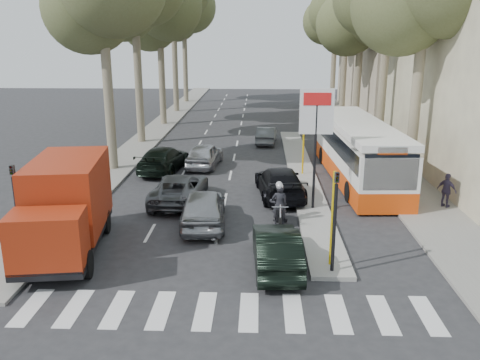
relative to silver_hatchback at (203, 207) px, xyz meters
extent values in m
plane|color=#28282B|center=(1.59, -3.03, -0.79)|extent=(120.00, 120.00, 0.00)
cube|color=gray|center=(10.19, 21.97, -0.73)|extent=(3.20, 70.00, 0.12)
cube|color=gray|center=(-6.41, 24.97, -0.73)|extent=(2.40, 64.00, 0.12)
cube|color=gray|center=(4.84, 7.97, -0.71)|extent=(1.50, 26.00, 0.16)
cube|color=#B7A88E|center=(17.09, 30.97, 7.21)|extent=(11.00, 20.00, 16.00)
cylinder|color=yellow|center=(4.84, -4.03, 0.96)|extent=(0.10, 0.10, 3.50)
cylinder|color=yellow|center=(4.84, 1.97, 0.96)|extent=(0.10, 0.10, 3.50)
cylinder|color=yellow|center=(4.84, 7.97, 0.96)|extent=(0.10, 0.10, 3.50)
cylinder|color=black|center=(4.84, 1.97, 1.81)|extent=(0.12, 0.12, 5.20)
cube|color=white|center=(4.84, 1.97, 3.81)|extent=(1.50, 0.10, 2.00)
cube|color=red|center=(4.84, 1.91, 4.36)|extent=(1.20, 0.02, 0.55)
cylinder|color=black|center=(4.84, -4.53, 0.81)|extent=(0.12, 0.12, 3.20)
imported|color=black|center=(4.84, -4.53, 2.31)|extent=(0.16, 0.41, 1.00)
cylinder|color=black|center=(-6.01, -4.03, 0.81)|extent=(0.12, 0.12, 3.20)
imported|color=black|center=(-6.01, -4.03, 2.31)|extent=(0.16, 0.41, 1.00)
cylinder|color=#6B604C|center=(-6.41, 8.97, 3.41)|extent=(0.56, 0.56, 8.40)
sphere|color=#4D532F|center=(-7.41, 9.57, 8.51)|extent=(5.20, 5.20, 5.20)
cylinder|color=#6B604C|center=(-6.51, 16.97, 3.69)|extent=(0.56, 0.56, 8.96)
sphere|color=#4D532F|center=(-7.51, 17.57, 9.13)|extent=(5.20, 5.20, 5.20)
cylinder|color=#6B604C|center=(-6.31, 24.97, 3.27)|extent=(0.56, 0.56, 8.12)
sphere|color=#4D532F|center=(-7.31, 25.57, 8.20)|extent=(5.20, 5.20, 5.20)
sphere|color=#4D532F|center=(-5.41, 24.17, 9.36)|extent=(5.80, 5.80, 5.80)
cylinder|color=#6B604C|center=(-6.41, 32.97, 3.97)|extent=(0.56, 0.56, 9.52)
sphere|color=#4D532F|center=(-7.41, 33.57, 9.75)|extent=(5.20, 5.20, 5.20)
cylinder|color=#6B604C|center=(-6.51, 40.97, 3.55)|extent=(0.56, 0.56, 8.68)
sphere|color=#4D532F|center=(-7.51, 41.57, 8.82)|extent=(5.20, 5.20, 5.20)
sphere|color=#4D532F|center=(-5.61, 40.17, 10.06)|extent=(5.80, 5.80, 5.80)
cylinder|color=#6B604C|center=(10.59, 6.97, 3.41)|extent=(0.56, 0.56, 8.40)
sphere|color=#4D532F|center=(9.59, 7.57, 8.51)|extent=(5.20, 5.20, 5.20)
cylinder|color=#6B604C|center=(10.69, 14.97, 3.83)|extent=(0.56, 0.56, 9.24)
cylinder|color=#6B604C|center=(10.49, 22.97, 3.13)|extent=(0.56, 0.56, 7.84)
sphere|color=#4D532F|center=(9.49, 23.57, 7.89)|extent=(5.20, 5.20, 5.20)
sphere|color=#4D532F|center=(11.39, 22.17, 9.01)|extent=(5.80, 5.80, 5.80)
cylinder|color=#6B604C|center=(10.59, 30.97, 3.69)|extent=(0.56, 0.56, 8.96)
sphere|color=#4D532F|center=(9.59, 31.57, 9.13)|extent=(5.20, 5.20, 5.20)
cylinder|color=#6B604C|center=(10.69, 38.97, 3.41)|extent=(0.56, 0.56, 8.40)
sphere|color=#4D532F|center=(9.69, 39.57, 8.51)|extent=(5.20, 5.20, 5.20)
sphere|color=#4D532F|center=(11.59, 38.17, 9.71)|extent=(5.80, 5.80, 5.80)
imported|color=#919498|center=(0.00, 0.00, 0.00)|extent=(2.18, 4.74, 1.58)
imported|color=black|center=(2.98, -4.03, -0.07)|extent=(1.75, 4.45, 1.44)
imported|color=#4B4E52|center=(-1.47, 2.97, -0.09)|extent=(2.48, 5.08, 1.39)
imported|color=black|center=(3.39, 4.03, -0.04)|extent=(2.68, 5.37, 1.50)
imported|color=#AFB1B7|center=(-1.01, 9.97, -0.05)|extent=(2.22, 4.52, 1.48)
imported|color=#4E5256|center=(2.88, 16.98, -0.16)|extent=(1.64, 3.91, 1.26)
imported|color=black|center=(-3.34, 8.80, -0.05)|extent=(2.72, 5.31, 1.47)
cube|color=black|center=(-4.71, -3.10, -0.20)|extent=(3.19, 6.63, 0.27)
cylinder|color=black|center=(-5.47, -5.34, -0.31)|extent=(0.45, 0.99, 0.95)
cylinder|color=black|center=(-3.37, -5.05, -0.31)|extent=(0.45, 0.99, 0.95)
cylinder|color=black|center=(-6.02, -1.35, -0.31)|extent=(0.45, 0.99, 0.95)
cylinder|color=black|center=(-3.92, -1.06, -0.31)|extent=(0.45, 0.99, 0.95)
cube|color=maroon|center=(-4.37, -5.51, 0.75)|extent=(2.52, 1.79, 1.80)
cube|color=black|center=(-4.28, -6.20, 0.96)|extent=(2.11, 0.38, 0.95)
cube|color=maroon|center=(-4.83, -2.26, 1.28)|extent=(3.03, 4.75, 2.65)
cube|color=#DF440C|center=(7.79, 7.47, -0.19)|extent=(3.31, 12.57, 0.97)
cube|color=white|center=(7.79, 7.47, 1.11)|extent=(3.31, 12.57, 1.62)
cube|color=black|center=(7.79, 7.47, 1.43)|extent=(3.31, 12.08, 0.92)
cube|color=white|center=(7.79, 7.47, 2.30)|extent=(3.31, 12.57, 0.32)
cube|color=black|center=(8.09, 1.27, 1.27)|extent=(2.38, 0.18, 1.62)
cube|color=#DF440C|center=(8.09, 1.27, 2.22)|extent=(1.30, 0.12, 0.35)
cylinder|color=black|center=(6.75, 3.42, -0.30)|extent=(0.35, 1.05, 1.04)
cylinder|color=black|center=(9.22, 3.54, -0.30)|extent=(0.35, 1.05, 1.04)
cylinder|color=black|center=(6.38, 11.14, -0.30)|extent=(0.35, 1.05, 1.04)
cylinder|color=black|center=(8.84, 11.26, -0.30)|extent=(0.35, 1.05, 1.04)
cylinder|color=black|center=(3.23, -0.82, -0.45)|extent=(0.12, 0.67, 0.67)
cylinder|color=black|center=(3.20, 0.76, -0.45)|extent=(0.12, 0.67, 0.67)
cylinder|color=silver|center=(3.23, -0.75, -0.05)|extent=(0.07, 0.42, 0.84)
cube|color=black|center=(3.22, 0.02, -0.32)|extent=(0.25, 0.79, 0.32)
cube|color=black|center=(3.22, -0.19, -0.03)|extent=(0.33, 0.48, 0.23)
cube|color=black|center=(3.21, 0.34, -0.09)|extent=(0.31, 0.69, 0.13)
cylinder|color=silver|center=(3.23, -0.68, 0.28)|extent=(0.65, 0.06, 0.04)
imported|color=black|center=(3.22, 0.02, 0.15)|extent=(0.65, 0.44, 1.76)
imported|color=black|center=(3.21, 0.44, 0.09)|extent=(0.81, 0.47, 1.65)
sphere|color=#B2B2B7|center=(3.22, -0.03, 0.98)|extent=(0.29, 0.29, 0.29)
sphere|color=#B2B2B7|center=(3.21, 0.41, 0.91)|extent=(0.29, 0.29, 0.29)
imported|color=#3D344E|center=(11.02, 2.43, 0.13)|extent=(0.97, 1.00, 1.60)
imported|color=#705D54|center=(8.88, 8.89, 0.28)|extent=(1.33, 0.83, 1.90)
camera|label=1|loc=(2.33, -20.28, 7.03)|focal=38.00mm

